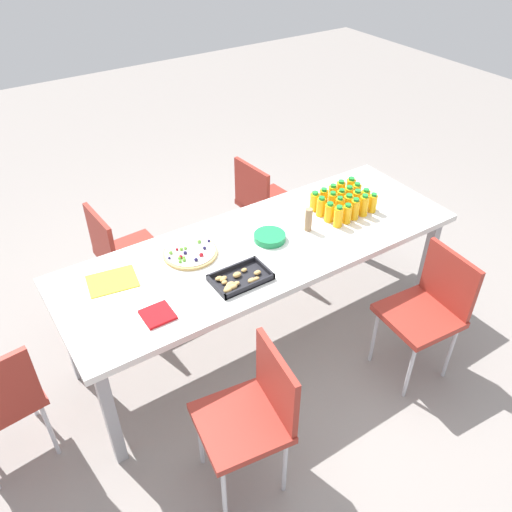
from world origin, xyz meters
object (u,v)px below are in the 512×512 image
(cardboard_tube, at_px, (308,220))
(juice_bottle_17, at_px, (355,209))
(chair_far_right, at_px, (254,411))
(juice_bottle_10, at_px, (365,199))
(snack_tray, at_px, (239,279))
(juice_bottle_14, at_px, (329,212))
(juice_bottle_4, at_px, (314,201))
(paper_folder, at_px, (112,281))
(party_table, at_px, (263,253))
(juice_bottle_7, at_px, (341,200))
(fruit_pizza, at_px, (190,253))
(juice_bottle_19, at_px, (338,217))
(chair_near_right, at_px, (122,252))
(juice_bottle_2, at_px, (332,195))
(juice_bottle_8, at_px, (332,203))
(juice_bottle_1, at_px, (340,191))
(juice_bottle_6, at_px, (348,196))
(juice_bottle_0, at_px, (350,188))
(chair_near_left, at_px, (264,201))
(juice_bottle_15, at_px, (373,203))
(napkin_stack, at_px, (158,315))
(chair_far_left, at_px, (429,306))
(juice_bottle_13, at_px, (339,208))
(plate_stack, at_px, (270,237))
(juice_bottle_3, at_px, (323,198))
(juice_bottle_16, at_px, (364,206))
(juice_bottle_11, at_px, (356,200))
(juice_bottle_12, at_px, (348,205))
(juice_bottle_18, at_px, (347,214))
(juice_bottle_5, at_px, (356,193))
(juice_bottle_9, at_px, (321,207))

(cardboard_tube, bearing_deg, juice_bottle_17, 169.63)
(chair_far_right, bearing_deg, juice_bottle_10, -52.29)
(snack_tray, bearing_deg, juice_bottle_14, -165.99)
(juice_bottle_4, relative_size, paper_folder, 0.51)
(party_table, relative_size, paper_folder, 9.39)
(juice_bottle_7, xyz_separation_m, fruit_pizza, (1.05, -0.09, -0.05))
(juice_bottle_19, bearing_deg, chair_near_right, -36.49)
(juice_bottle_2, bearing_deg, juice_bottle_8, 48.86)
(juice_bottle_10, bearing_deg, juice_bottle_1, -63.66)
(juice_bottle_6, relative_size, cardboard_tube, 0.96)
(juice_bottle_0, bearing_deg, snack_tray, 17.46)
(paper_folder, bearing_deg, chair_near_right, -112.73)
(chair_near_left, relative_size, juice_bottle_15, 6.26)
(napkin_stack, bearing_deg, chair_far_left, 160.08)
(party_table, bearing_deg, paper_folder, -10.60)
(juice_bottle_13, distance_m, plate_stack, 0.51)
(juice_bottle_3, xyz_separation_m, juice_bottle_16, (-0.15, 0.22, 0.01))
(chair_far_left, bearing_deg, juice_bottle_0, -3.14)
(juice_bottle_11, relative_size, paper_folder, 0.55)
(chair_near_right, distance_m, juice_bottle_17, 1.55)
(juice_bottle_19, bearing_deg, paper_folder, -10.48)
(juice_bottle_12, bearing_deg, paper_folder, -6.60)
(juice_bottle_1, bearing_deg, party_table, 11.32)
(juice_bottle_10, bearing_deg, juice_bottle_13, -0.04)
(juice_bottle_3, distance_m, juice_bottle_18, 0.23)
(cardboard_tube, height_order, paper_folder, cardboard_tube)
(chair_far_left, distance_m, fruit_pizza, 1.43)
(party_table, xyz_separation_m, juice_bottle_12, (-0.64, 0.01, 0.13))
(party_table, relative_size, chair_near_left, 2.94)
(juice_bottle_15, xyz_separation_m, fruit_pizza, (1.20, -0.23, -0.05))
(party_table, relative_size, juice_bottle_15, 18.41)
(juice_bottle_16, relative_size, snack_tray, 0.47)
(juice_bottle_16, relative_size, plate_stack, 0.79)
(juice_bottle_12, relative_size, juice_bottle_16, 0.93)
(juice_bottle_0, xyz_separation_m, juice_bottle_1, (0.08, -0.01, -0.00))
(juice_bottle_5, distance_m, juice_bottle_6, 0.07)
(chair_far_right, distance_m, juice_bottle_11, 1.56)
(chair_near_right, height_order, juice_bottle_9, juice_bottle_9)
(juice_bottle_13, distance_m, juice_bottle_19, 0.10)
(juice_bottle_8, distance_m, juice_bottle_19, 0.16)
(chair_near_right, bearing_deg, plate_stack, 40.26)
(juice_bottle_2, bearing_deg, juice_bottle_3, -2.97)
(juice_bottle_3, relative_size, juice_bottle_12, 0.97)
(juice_bottle_8, bearing_deg, fruit_pizza, -5.35)
(chair_far_left, relative_size, juice_bottle_6, 5.81)
(juice_bottle_8, relative_size, juice_bottle_12, 1.05)
(snack_tray, bearing_deg, juice_bottle_4, -156.18)
(plate_stack, height_order, cardboard_tube, cardboard_tube)
(juice_bottle_10, height_order, fruit_pizza, juice_bottle_10)
(juice_bottle_9, bearing_deg, juice_bottle_17, 135.49)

